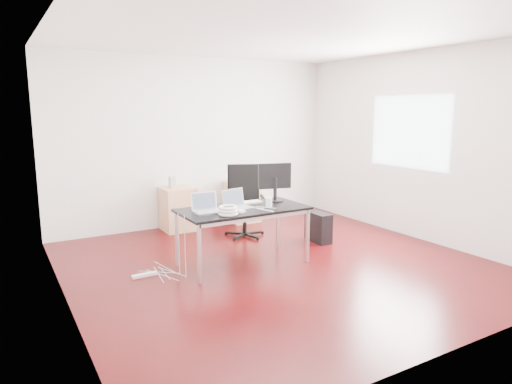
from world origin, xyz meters
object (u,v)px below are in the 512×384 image
office_chair (244,197)px  pc_tower (318,227)px  desk (243,212)px  filing_cabinet_right (242,202)px  filing_cabinet_left (178,209)px

office_chair → pc_tower: office_chair is taller
desk → filing_cabinet_right: size_ratio=2.29×
desk → pc_tower: size_ratio=3.56×
pc_tower → office_chair: bearing=135.1°
office_chair → filing_cabinet_left: office_chair is taller
office_chair → pc_tower: 1.23m
filing_cabinet_right → pc_tower: (0.37, -1.68, -0.13)m
desk → filing_cabinet_left: bearing=93.2°
desk → office_chair: 1.36m
office_chair → filing_cabinet_left: size_ratio=1.54×
filing_cabinet_right → pc_tower: bearing=-77.5°
filing_cabinet_right → pc_tower: 1.73m
filing_cabinet_left → office_chair: bearing=-46.0°
filing_cabinet_right → office_chair: bearing=-116.7°
filing_cabinet_left → filing_cabinet_right: size_ratio=1.00×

